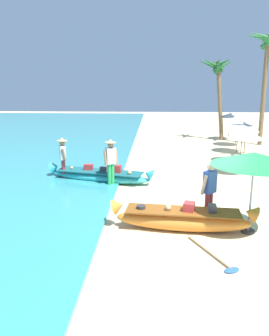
{
  "coord_description": "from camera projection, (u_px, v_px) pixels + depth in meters",
  "views": [
    {
      "loc": [
        -1.04,
        -8.78,
        3.81
      ],
      "look_at": [
        -1.72,
        2.69,
        0.9
      ],
      "focal_mm": 34.96,
      "sensor_mm": 36.0,
      "label": 1
    }
  ],
  "objects": [
    {
      "name": "ground_plane",
      "position": [
        189.0,
        222.0,
        9.38
      ],
      "size": [
        80.0,
        80.0,
        0.0
      ],
      "primitive_type": "plane",
      "color": "beige"
    },
    {
      "name": "boat_orange_foreground",
      "position": [
        182.0,
        219.0,
        8.81
      ],
      "size": [
        3.94,
        1.05,
        0.85
      ],
      "color": "orange",
      "rests_on": "ground"
    },
    {
      "name": "boat_cyan_midground",
      "position": [
        100.0,
        175.0,
        13.27
      ],
      "size": [
        4.5,
        1.77,
        0.75
      ],
      "color": "#33B2BC",
      "rests_on": "ground"
    },
    {
      "name": "person_vendor_hatted",
      "position": [
        111.0,
        159.0,
        12.41
      ],
      "size": [
        0.57,
        0.47,
        1.86
      ],
      "color": "green",
      "rests_on": "ground"
    },
    {
      "name": "person_tourist_customer",
      "position": [
        209.0,
        190.0,
        9.09
      ],
      "size": [
        0.54,
        0.53,
        1.76
      ],
      "color": "#B2383D",
      "rests_on": "ground"
    },
    {
      "name": "person_vendor_assistant",
      "position": [
        63.0,
        155.0,
        13.39
      ],
      "size": [
        0.44,
        0.58,
        1.76
      ],
      "color": "#B2383D",
      "rests_on": "ground"
    },
    {
      "name": "patio_umbrella_large",
      "position": [
        254.0,
        159.0,
        8.25
      ],
      "size": [
        2.19,
        2.19,
        2.18
      ],
      "color": "#B7B7BC",
      "rests_on": "ground"
    },
    {
      "name": "parasol_row_0",
      "position": [
        245.0,
        135.0,
        14.07
      ],
      "size": [
        1.6,
        1.6,
        1.91
      ],
      "color": "#8E6B47",
      "rests_on": "ground"
    },
    {
      "name": "parasol_row_1",
      "position": [
        243.0,
        128.0,
        16.21
      ],
      "size": [
        1.6,
        1.6,
        1.91
      ],
      "color": "#8E6B47",
      "rests_on": "ground"
    },
    {
      "name": "parasol_row_2",
      "position": [
        239.0,
        122.0,
        18.73
      ],
      "size": [
        1.6,
        1.6,
        1.91
      ],
      "color": "#8E6B47",
      "rests_on": "ground"
    },
    {
      "name": "parasol_row_3",
      "position": [
        237.0,
        119.0,
        20.84
      ],
      "size": [
        1.6,
        1.6,
        1.91
      ],
      "color": "#8E6B47",
      "rests_on": "ground"
    },
    {
      "name": "parasol_row_4",
      "position": [
        230.0,
        115.0,
        23.31
      ],
      "size": [
        1.6,
        1.6,
        1.91
      ],
      "color": "#8E6B47",
      "rests_on": "ground"
    },
    {
      "name": "palm_tree_tall_inland",
      "position": [
        267.0,
        51.0,
        20.17
      ],
      "size": [
        2.6,
        2.79,
        7.15
      ],
      "color": "brown",
      "rests_on": "ground"
    },
    {
      "name": "palm_tree_leaning_seaward",
      "position": [
        218.0,
        73.0,
        22.42
      ],
      "size": [
        2.68,
        2.66,
        5.73
      ],
      "color": "brown",
      "rests_on": "ground"
    },
    {
      "name": "paddle",
      "position": [
        216.0,
        258.0,
        7.39
      ],
      "size": [
        0.98,
        1.68,
        0.05
      ],
      "color": "#8E6B47",
      "rests_on": "ground"
    }
  ]
}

